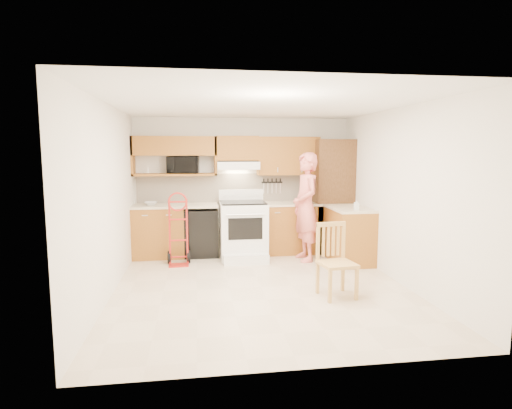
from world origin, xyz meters
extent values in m
cube|color=beige|center=(0.00, 0.00, -0.01)|extent=(4.00, 4.50, 0.02)
cube|color=white|center=(0.00, 0.00, 2.51)|extent=(4.00, 4.50, 0.02)
cube|color=silver|center=(0.00, 2.26, 1.25)|extent=(4.00, 0.02, 2.50)
cube|color=silver|center=(0.00, -2.26, 1.25)|extent=(4.00, 0.02, 2.50)
cube|color=silver|center=(-2.01, 0.00, 1.25)|extent=(0.02, 4.50, 2.50)
cube|color=silver|center=(2.01, 0.00, 1.25)|extent=(0.02, 4.50, 2.50)
cube|color=beige|center=(0.00, 2.23, 1.20)|extent=(3.92, 0.03, 0.55)
cube|color=#975620|center=(-1.55, 1.95, 0.45)|extent=(0.90, 0.60, 0.90)
cube|color=black|center=(-0.80, 1.95, 0.42)|extent=(0.60, 0.60, 0.85)
cube|color=#975620|center=(0.83, 1.95, 0.45)|extent=(1.14, 0.60, 0.90)
cube|color=beige|center=(-1.25, 1.95, 0.92)|extent=(1.50, 0.63, 0.04)
cube|color=beige|center=(0.83, 1.95, 0.92)|extent=(1.14, 0.63, 0.04)
cube|color=#975620|center=(1.70, 1.15, 0.45)|extent=(0.60, 1.00, 0.90)
cube|color=beige|center=(1.70, 1.15, 0.92)|extent=(0.63, 1.00, 0.04)
cube|color=brown|center=(1.65, 1.95, 1.05)|extent=(0.70, 0.60, 2.10)
cube|color=#975620|center=(-1.25, 2.08, 1.98)|extent=(1.50, 0.33, 0.34)
cube|color=#975620|center=(-1.25, 2.08, 1.47)|extent=(1.50, 0.33, 0.04)
cube|color=#975620|center=(-0.12, 2.08, 1.94)|extent=(0.76, 0.33, 0.44)
cube|color=#975620|center=(0.83, 2.08, 1.80)|extent=(1.14, 0.33, 0.70)
cube|color=white|center=(-0.12, 2.02, 1.63)|extent=(0.76, 0.46, 0.14)
imported|color=black|center=(-1.10, 2.08, 1.64)|extent=(0.58, 0.42, 0.31)
imported|color=#E06E64|center=(0.98, 1.35, 0.93)|extent=(0.52, 0.72, 1.87)
imported|color=white|center=(1.70, 0.85, 1.03)|extent=(0.09, 0.09, 0.18)
imported|color=white|center=(-1.68, 1.95, 0.97)|extent=(0.25, 0.25, 0.06)
camera|label=1|loc=(-0.86, -5.55, 1.87)|focal=29.21mm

